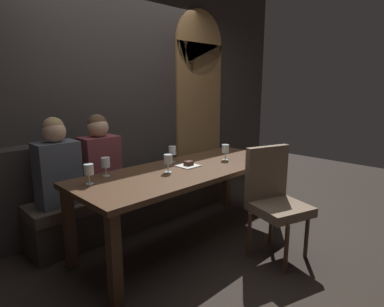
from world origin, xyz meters
name	(u,v)px	position (x,y,z in m)	size (l,w,h in m)	color
ground	(188,239)	(0.00, 0.00, 0.00)	(9.00, 9.00, 0.00)	black
back_wall_tiled	(115,86)	(0.00, 1.22, 1.50)	(6.00, 0.12, 3.00)	#383330
arched_door	(199,96)	(1.35, 1.15, 1.36)	(0.90, 0.05, 2.55)	olive
dining_table	(188,177)	(0.00, 0.00, 0.65)	(2.20, 0.84, 0.74)	#412B1C
banquette_bench	(145,200)	(0.00, 0.70, 0.23)	(2.50, 0.44, 0.45)	#312A23
chair_near_side	(274,195)	(0.36, -0.72, 0.56)	(0.55, 0.55, 0.98)	#4C3321
diner_redhead	(57,164)	(-0.96, 0.68, 0.82)	(0.36, 0.24, 0.79)	#4C515B
diner_bearded	(100,156)	(-0.52, 0.72, 0.82)	(0.36, 0.24, 0.79)	brown
wine_glass_end_right	(172,151)	(0.06, 0.28, 0.86)	(0.08, 0.08, 0.16)	silver
wine_glass_center_front	(89,170)	(-0.91, 0.19, 0.85)	(0.08, 0.08, 0.16)	silver
wine_glass_near_right	(105,163)	(-0.69, 0.30, 0.86)	(0.08, 0.08, 0.16)	silver
wine_glass_center_back	(168,160)	(-0.23, 0.01, 0.85)	(0.08, 0.08, 0.16)	silver
wine_glass_far_right	(225,149)	(0.51, -0.04, 0.86)	(0.08, 0.08, 0.16)	silver
dessert_plate	(188,165)	(0.05, 0.04, 0.75)	(0.19, 0.19, 0.05)	white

